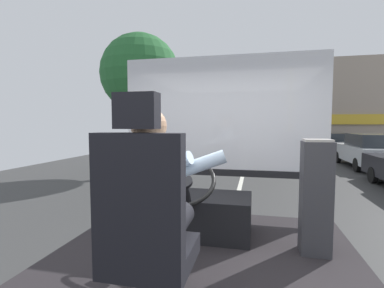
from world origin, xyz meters
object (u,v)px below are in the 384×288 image
at_px(bus_driver, 153,195).
at_px(parked_car_charcoal, 333,143).
at_px(parked_car_silver, 372,150).
at_px(driver_seat, 146,231).
at_px(fare_box, 316,197).
at_px(steering_console, 195,213).

xyz_separation_m(bus_driver, parked_car_charcoal, (5.19, 16.82, -0.75)).
relative_size(parked_car_silver, parked_car_charcoal, 0.89).
height_order(driver_seat, parked_car_silver, driver_seat).
distance_m(bus_driver, parked_car_charcoal, 17.62).
xyz_separation_m(parked_car_silver, parked_car_charcoal, (0.01, 5.79, -0.08)).
bearing_deg(parked_car_charcoal, fare_box, -104.52).
distance_m(fare_box, parked_car_silver, 10.84).
distance_m(bus_driver, steering_console, 1.27).
bearing_deg(fare_box, bus_driver, -137.52).
bearing_deg(driver_seat, steering_console, 90.00).
bearing_deg(bus_driver, parked_car_silver, 64.85).
bearing_deg(parked_car_silver, driver_seat, -114.91).
bearing_deg(parked_car_charcoal, driver_seat, -107.03).
xyz_separation_m(driver_seat, bus_driver, (0.00, 0.12, 0.17)).
distance_m(steering_console, parked_car_charcoal, 16.49).
distance_m(bus_driver, parked_car_silver, 12.21).
bearing_deg(bus_driver, steering_console, 90.00).
relative_size(fare_box, parked_car_charcoal, 0.22).
relative_size(steering_console, parked_car_silver, 0.28).
bearing_deg(steering_console, driver_seat, -90.00).
height_order(bus_driver, steering_console, bus_driver).
xyz_separation_m(fare_box, parked_car_silver, (4.09, 10.03, -0.46)).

